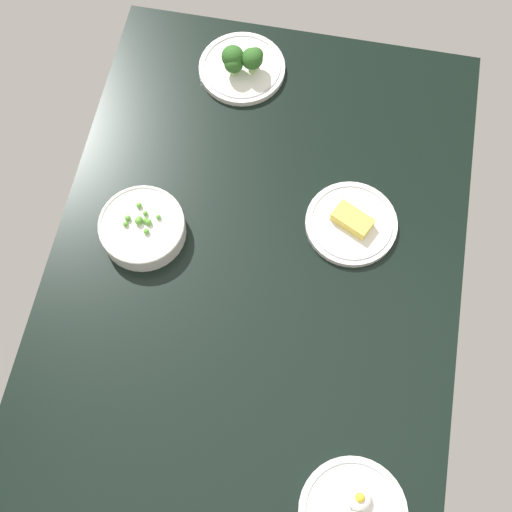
% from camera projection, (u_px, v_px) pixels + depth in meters
% --- Properties ---
extents(dining_table, '(1.22, 0.86, 0.04)m').
position_uv_depth(dining_table, '(256.00, 263.00, 1.46)').
color(dining_table, black).
rests_on(dining_table, ground).
extents(plate_cheese, '(0.20, 0.20, 0.04)m').
position_uv_depth(plate_cheese, '(351.00, 223.00, 1.46)').
color(plate_cheese, white).
rests_on(plate_cheese, dining_table).
extents(bowl_peas, '(0.18, 0.18, 0.06)m').
position_uv_depth(bowl_peas, '(142.00, 228.00, 1.44)').
color(bowl_peas, white).
rests_on(bowl_peas, dining_table).
extents(plate_broccoli, '(0.20, 0.20, 0.09)m').
position_uv_depth(plate_broccoli, '(242.00, 65.00, 1.60)').
color(plate_broccoli, white).
rests_on(plate_broccoli, dining_table).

